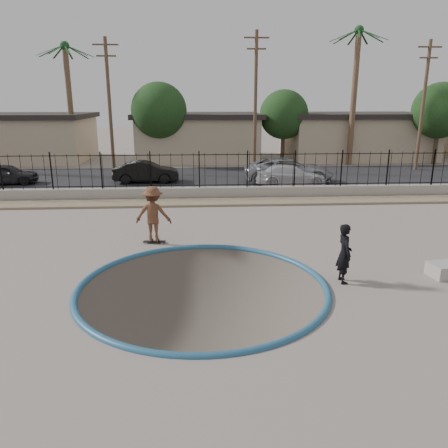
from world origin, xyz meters
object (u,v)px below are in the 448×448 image
object	(u,v)px
car_b	(146,172)
videographer	(344,253)
skateboard	(154,242)
car_a	(6,174)
skater	(153,217)
car_c	(291,175)
car_d	(288,170)

from	to	relation	value
car_b	videographer	bearing A→B (deg)	-157.40
skateboard	car_a	world-z (taller)	car_a
skater	videographer	xyz separation A→B (m)	(5.70, -3.85, -0.13)
skateboard	car_b	xyz separation A→B (m)	(-1.58, 12.00, 0.64)
car_c	car_d	world-z (taller)	car_d
skateboard	car_c	bearing A→B (deg)	57.65
skateboard	car_d	size ratio (longest dim) A/B	0.15
car_d	skater	bearing A→B (deg)	150.84
skateboard	car_b	world-z (taller)	car_b
skater	car_c	world-z (taller)	skater
skateboard	car_c	world-z (taller)	car_c
videographer	skateboard	bearing A→B (deg)	54.14
car_b	car_d	world-z (taller)	car_d
skateboard	car_c	xyz separation A→B (m)	(7.18, 10.40, 0.60)
car_d	car_a	bearing A→B (deg)	91.44
skateboard	car_b	size ratio (longest dim) A/B	0.20
car_b	car_c	size ratio (longest dim) A/B	0.94
skateboard	videographer	xyz separation A→B (m)	(5.70, -3.85, 0.80)
car_b	skater	bearing A→B (deg)	-174.57
car_c	skateboard	bearing A→B (deg)	146.78
car_c	car_d	bearing A→B (deg)	-2.02
skater	skateboard	world-z (taller)	skater
car_a	skateboard	bearing A→B (deg)	-145.27
videographer	car_c	world-z (taller)	videographer
car_c	car_d	distance (m)	1.01
skater	car_a	distance (m)	15.60
videographer	car_d	world-z (taller)	videographer
videographer	car_d	distance (m)	15.33
skateboard	videographer	bearing A→B (deg)	-31.80
car_d	skateboard	bearing A→B (deg)	150.84
skater	skateboard	xyz separation A→B (m)	(-0.00, 0.00, -0.94)
skateboard	car_b	distance (m)	12.12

